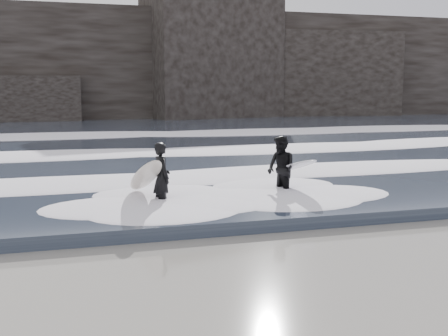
# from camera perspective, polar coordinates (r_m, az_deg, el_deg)

# --- Properties ---
(ground) EXTENTS (120.00, 120.00, 0.00)m
(ground) POSITION_cam_1_polar(r_m,az_deg,el_deg) (9.73, 15.08, -10.52)
(ground) COLOR #776248
(ground) RESTS_ON ground
(sea) EXTENTS (90.00, 52.00, 0.30)m
(sea) POSITION_cam_1_polar(r_m,az_deg,el_deg) (37.26, -8.89, 3.61)
(sea) COLOR #2D3647
(sea) RESTS_ON ground
(headland) EXTENTS (70.00, 9.00, 10.00)m
(headland) POSITION_cam_1_polar(r_m,az_deg,el_deg) (54.07, -11.46, 10.09)
(headland) COLOR black
(headland) RESTS_ON ground
(foam_near) EXTENTS (60.00, 3.20, 0.20)m
(foam_near) POSITION_cam_1_polar(r_m,az_deg,el_deg) (17.72, -0.22, -0.48)
(foam_near) COLOR white
(foam_near) RESTS_ON sea
(foam_mid) EXTENTS (60.00, 4.00, 0.24)m
(foam_mid) POSITION_cam_1_polar(r_m,az_deg,el_deg) (24.46, -4.82, 1.95)
(foam_mid) COLOR white
(foam_mid) RESTS_ON sea
(foam_far) EXTENTS (60.00, 4.80, 0.30)m
(foam_far) POSITION_cam_1_polar(r_m,az_deg,el_deg) (33.28, -7.98, 3.61)
(foam_far) COLOR white
(foam_far) RESTS_ON sea
(surfer_left) EXTENTS (1.07, 2.20, 1.73)m
(surfer_left) POSITION_cam_1_polar(r_m,az_deg,el_deg) (14.02, -6.80, -0.89)
(surfer_left) COLOR black
(surfer_left) RESTS_ON ground
(surfer_right) EXTENTS (1.20, 2.27, 1.77)m
(surfer_right) POSITION_cam_1_polar(r_m,az_deg,el_deg) (15.28, 6.02, -0.04)
(surfer_right) COLOR black
(surfer_right) RESTS_ON ground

